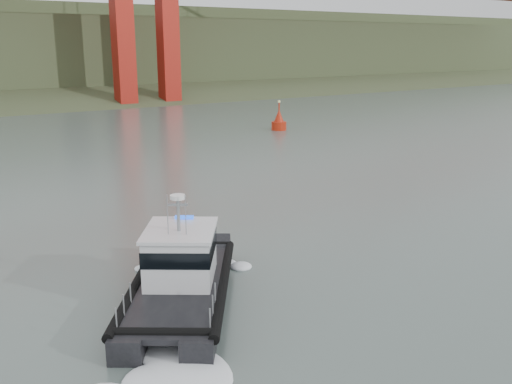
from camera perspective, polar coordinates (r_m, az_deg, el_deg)
ground at (r=25.91m, az=11.31°, el=-8.76°), size 400.00×400.00×0.00m
patrol_boat at (r=23.32m, az=-7.57°, el=-8.22°), size 8.26×9.83×4.63m
nav_buoy at (r=69.14m, az=2.31°, el=7.03°), size 1.80×1.80×3.76m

